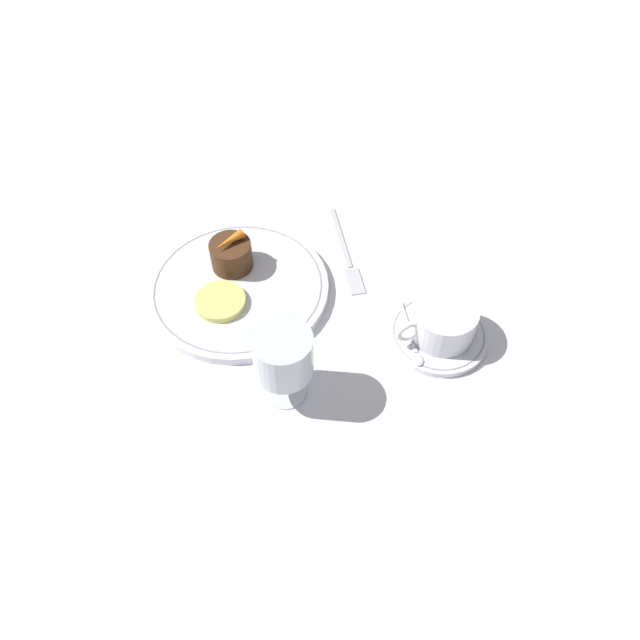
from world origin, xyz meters
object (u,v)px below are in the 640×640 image
(dinner_plate, at_px, (239,288))
(wine_glass, at_px, (283,357))
(coffee_cup, at_px, (443,321))
(dessert_cake, at_px, (231,255))
(fork, at_px, (347,257))

(dinner_plate, relative_size, wine_glass, 2.28)
(coffee_cup, relative_size, dessert_cake, 1.88)
(wine_glass, height_order, fork, wine_glass)
(fork, relative_size, dessert_cake, 2.97)
(wine_glass, height_order, dessert_cake, wine_glass)
(wine_glass, bearing_deg, dinner_plate, -88.61)
(fork, distance_m, dessert_cake, 0.18)
(dessert_cake, bearing_deg, dinner_plate, 83.44)
(fork, bearing_deg, dessert_cake, -13.33)
(wine_glass, bearing_deg, coffee_cup, -179.28)
(wine_glass, relative_size, dessert_cake, 1.89)
(dinner_plate, xyz_separation_m, coffee_cup, (-0.23, 0.18, 0.03))
(dinner_plate, relative_size, fork, 1.45)
(fork, bearing_deg, wine_glass, 48.02)
(coffee_cup, distance_m, dessert_cake, 0.32)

